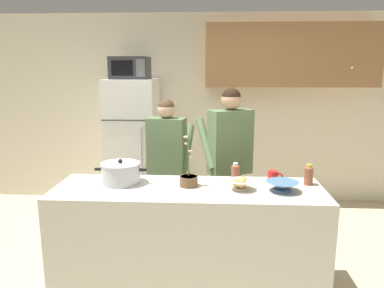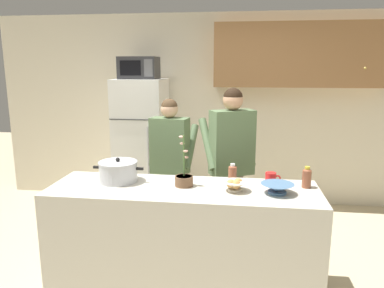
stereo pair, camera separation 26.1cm
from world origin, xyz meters
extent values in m
plane|color=#C6B793|center=(0.00, 0.00, 0.00)|extent=(14.00, 14.00, 0.00)
cube|color=beige|center=(0.00, 2.30, 1.30)|extent=(6.00, 0.12, 2.60)
cube|color=olive|center=(1.20, 2.07, 2.03)|extent=(2.21, 0.34, 0.80)
sphere|color=gold|center=(1.92, 1.90, 1.87)|extent=(0.03, 0.03, 0.03)
cube|color=beige|center=(0.00, 0.00, 0.46)|extent=(2.20, 0.68, 0.92)
cube|color=white|center=(-0.85, 1.85, 0.87)|extent=(0.64, 0.64, 1.74)
cube|color=#333333|center=(-0.85, 1.53, 1.25)|extent=(0.63, 0.01, 0.01)
cylinder|color=#B2B2B7|center=(-0.68, 1.50, 0.78)|extent=(0.02, 0.02, 0.78)
cube|color=#2D2D30|center=(-0.85, 1.83, 1.88)|extent=(0.48, 0.36, 0.28)
cube|color=black|center=(-0.91, 1.65, 1.88)|extent=(0.26, 0.01, 0.18)
cube|color=#59595B|center=(-0.69, 1.65, 1.88)|extent=(0.11, 0.01, 0.21)
cylinder|color=#33384C|center=(-0.22, 0.93, 0.38)|extent=(0.11, 0.11, 0.76)
cylinder|color=#33384C|center=(-0.36, 0.95, 0.38)|extent=(0.11, 0.11, 0.76)
cube|color=#59724C|center=(-0.29, 0.94, 1.06)|extent=(0.43, 0.27, 0.60)
sphere|color=#D8A884|center=(-0.29, 0.94, 1.45)|extent=(0.18, 0.18, 0.18)
sphere|color=#4C3823|center=(-0.29, 0.94, 1.48)|extent=(0.17, 0.17, 0.17)
cylinder|color=#59724C|center=(-0.07, 1.02, 1.04)|extent=(0.15, 0.37, 0.47)
cylinder|color=#59724C|center=(-0.46, 1.09, 1.04)|extent=(0.15, 0.37, 0.47)
cylinder|color=#726656|center=(0.44, 0.81, 0.41)|extent=(0.11, 0.11, 0.82)
cylinder|color=#726656|center=(0.31, 0.74, 0.41)|extent=(0.11, 0.11, 0.82)
cube|color=#59724C|center=(0.37, 0.78, 1.15)|extent=(0.47, 0.37, 0.65)
sphere|color=tan|center=(0.37, 0.78, 1.57)|extent=(0.20, 0.20, 0.20)
sphere|color=black|center=(0.37, 0.78, 1.60)|extent=(0.19, 0.19, 0.19)
cylinder|color=#59724C|center=(0.51, 0.98, 1.13)|extent=(0.25, 0.38, 0.50)
cylinder|color=#59724C|center=(0.13, 0.79, 1.13)|extent=(0.25, 0.38, 0.50)
cylinder|color=silver|center=(-0.58, 0.09, 1.00)|extent=(0.32, 0.32, 0.16)
cylinder|color=silver|center=(-0.58, 0.09, 1.09)|extent=(0.33, 0.33, 0.02)
sphere|color=black|center=(-0.58, 0.09, 1.11)|extent=(0.04, 0.04, 0.04)
cube|color=black|center=(-0.77, 0.09, 1.04)|extent=(0.06, 0.02, 0.02)
cube|color=black|center=(-0.39, 0.09, 1.04)|extent=(0.06, 0.02, 0.02)
cylinder|color=red|center=(0.72, 0.21, 0.97)|extent=(0.09, 0.09, 0.10)
torus|color=red|center=(0.77, 0.21, 0.97)|extent=(0.06, 0.01, 0.06)
cylinder|color=beige|center=(0.42, -0.03, 0.93)|extent=(0.11, 0.11, 0.02)
cone|color=beige|center=(0.42, -0.03, 0.97)|extent=(0.21, 0.21, 0.06)
sphere|color=tan|center=(0.39, -0.05, 0.98)|extent=(0.07, 0.07, 0.07)
sphere|color=tan|center=(0.45, 0.00, 0.98)|extent=(0.07, 0.07, 0.07)
sphere|color=tan|center=(0.43, -0.06, 0.98)|extent=(0.07, 0.07, 0.07)
cylinder|color=#4C7299|center=(0.75, -0.04, 0.93)|extent=(0.14, 0.14, 0.02)
cone|color=#4C7299|center=(0.75, -0.04, 0.97)|extent=(0.26, 0.26, 0.06)
cylinder|color=brown|center=(1.00, 0.14, 0.99)|extent=(0.07, 0.07, 0.15)
cone|color=brown|center=(1.00, 0.14, 1.08)|extent=(0.07, 0.07, 0.02)
cylinder|color=gold|center=(1.00, 0.14, 1.09)|extent=(0.04, 0.04, 0.02)
cylinder|color=brown|center=(0.39, 0.22, 0.98)|extent=(0.07, 0.07, 0.13)
cone|color=brown|center=(0.39, 0.22, 1.06)|extent=(0.07, 0.07, 0.02)
cylinder|color=white|center=(0.39, 0.22, 1.07)|extent=(0.04, 0.04, 0.02)
cylinder|color=brown|center=(0.00, 0.04, 0.96)|extent=(0.15, 0.15, 0.09)
cylinder|color=#38281E|center=(0.00, 0.04, 1.00)|extent=(0.14, 0.14, 0.01)
cylinder|color=#4C7238|center=(0.00, 0.04, 1.18)|extent=(0.01, 0.03, 0.35)
ellipsoid|color=#D8A58C|center=(0.01, 0.06, 1.16)|extent=(0.04, 0.03, 0.02)
ellipsoid|color=#D8A58C|center=(0.01, 0.04, 1.22)|extent=(0.04, 0.03, 0.02)
ellipsoid|color=#D8A58C|center=(-0.02, 0.06, 1.28)|extent=(0.04, 0.03, 0.02)
ellipsoid|color=#D8A58C|center=(-0.02, 0.05, 1.33)|extent=(0.04, 0.03, 0.02)
camera|label=1|loc=(0.19, -2.83, 1.88)|focal=34.16mm
camera|label=2|loc=(0.45, -2.81, 1.88)|focal=34.16mm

